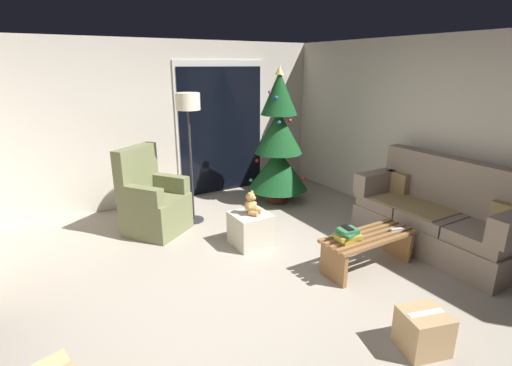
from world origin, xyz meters
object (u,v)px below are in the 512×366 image
object	(u,v)px
remote_white	(355,233)
book_stack	(348,235)
remote_silver	(397,229)
armchair	(152,203)
coffee_table	(368,246)
cardboard_box_taped_mid_floor	(423,331)
floor_lamp	(188,114)
teddy_bear_honey	(251,204)
cell_phone	(347,228)
christmas_tree	(278,145)
ottoman	(251,229)
couch	(438,216)

from	to	relation	value
remote_white	book_stack	distance (m)	0.22
remote_silver	armchair	world-z (taller)	armchair
book_stack	armchair	size ratio (longest dim) A/B	0.25
coffee_table	cardboard_box_taped_mid_floor	bearing A→B (deg)	-117.31
remote_white	floor_lamp	bearing A→B (deg)	-6.58
coffee_table	teddy_bear_honey	bearing A→B (deg)	124.75
remote_silver	book_stack	world-z (taller)	book_stack
cell_phone	teddy_bear_honey	xyz separation A→B (m)	(-0.48, 1.12, -0.01)
cell_phone	christmas_tree	distance (m)	2.37
cell_phone	floor_lamp	size ratio (longest dim) A/B	0.08
remote_white	ottoman	size ratio (longest dim) A/B	0.35
armchair	cardboard_box_taped_mid_floor	size ratio (longest dim) A/B	2.73
ottoman	teddy_bear_honey	size ratio (longest dim) A/B	1.54
christmas_tree	cardboard_box_taped_mid_floor	distance (m)	3.59
remote_white	book_stack	xyz separation A→B (m)	(-0.20, -0.08, 0.05)
floor_lamp	teddy_bear_honey	distance (m)	1.48
remote_silver	remote_white	distance (m)	0.49
remote_silver	cell_phone	size ratio (longest dim) A/B	1.08
book_stack	coffee_table	bearing A→B (deg)	-2.06
book_stack	floor_lamp	bearing A→B (deg)	110.37
couch	book_stack	world-z (taller)	couch
cardboard_box_taped_mid_floor	remote_silver	bearing A→B (deg)	48.33
christmas_tree	teddy_bear_honey	xyz separation A→B (m)	(-1.15, -1.12, -0.41)
cell_phone	christmas_tree	world-z (taller)	christmas_tree
coffee_table	floor_lamp	distance (m)	2.77
armchair	floor_lamp	size ratio (longest dim) A/B	0.63
remote_silver	floor_lamp	size ratio (longest dim) A/B	0.09
book_stack	floor_lamp	distance (m)	2.56
couch	remote_white	size ratio (longest dim) A/B	12.47
couch	remote_white	world-z (taller)	couch
coffee_table	armchair	bearing A→B (deg)	128.39
christmas_tree	ottoman	world-z (taller)	christmas_tree
christmas_tree	armchair	bearing A→B (deg)	-176.88
christmas_tree	teddy_bear_honey	bearing A→B (deg)	-135.56
couch	remote_silver	xyz separation A→B (m)	(-0.73, -0.01, 0.01)
cell_phone	remote_white	bearing A→B (deg)	26.27
coffee_table	book_stack	distance (m)	0.37
remote_white	book_stack	world-z (taller)	book_stack
remote_silver	christmas_tree	distance (m)	2.40
floor_lamp	ottoman	distance (m)	1.71
christmas_tree	teddy_bear_honey	distance (m)	1.65
couch	coffee_table	xyz separation A→B (m)	(-1.08, 0.06, -0.14)
couch	cardboard_box_taped_mid_floor	size ratio (longest dim) A/B	4.70
armchair	cardboard_box_taped_mid_floor	xyz separation A→B (m)	(1.13, -3.27, -0.24)
book_stack	christmas_tree	xyz separation A→B (m)	(0.66, 2.26, 0.47)
book_stack	remote_silver	bearing A→B (deg)	-7.70
cardboard_box_taped_mid_floor	teddy_bear_honey	bearing A→B (deg)	95.54
remote_white	remote_silver	bearing A→B (deg)	-142.25
remote_white	cell_phone	distance (m)	0.24
book_stack	teddy_bear_honey	size ratio (longest dim) A/B	1.01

